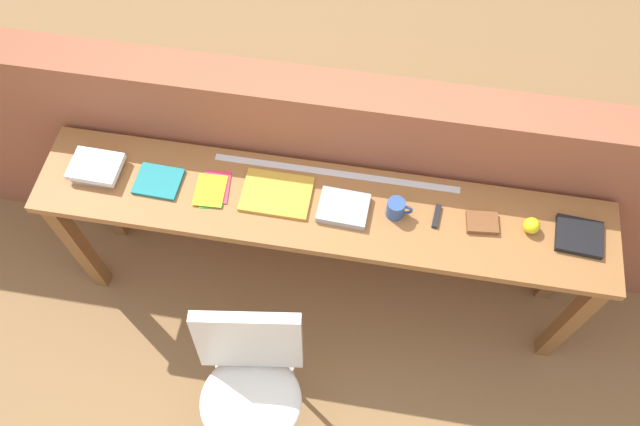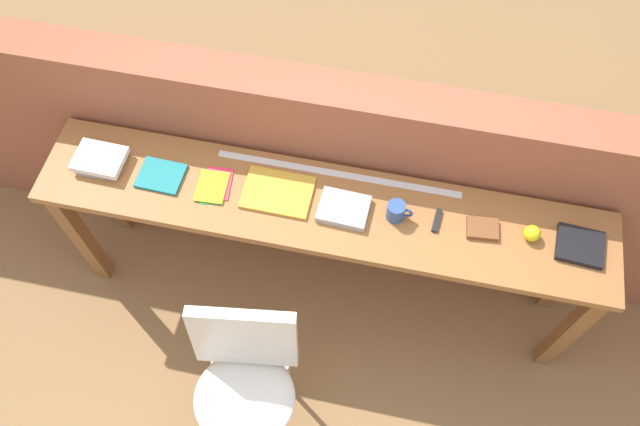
{
  "view_description": "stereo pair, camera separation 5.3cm",
  "coord_description": "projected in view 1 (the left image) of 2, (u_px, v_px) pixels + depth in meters",
  "views": [
    {
      "loc": [
        0.21,
        -1.02,
        3.17
      ],
      "look_at": [
        0.0,
        0.25,
        0.9
      ],
      "focal_mm": 35.0,
      "sensor_mm": 36.0,
      "label": 1
    },
    {
      "loc": [
        0.26,
        -1.02,
        3.17
      ],
      "look_at": [
        0.0,
        0.25,
        0.9
      ],
      "focal_mm": 35.0,
      "sensor_mm": 36.0,
      "label": 2
    }
  ],
  "objects": [
    {
      "name": "sports_ball_small",
      "position": [
        532.0,
        226.0,
        2.57
      ],
      "size": [
        0.07,
        0.07,
        0.07
      ],
      "primitive_type": "sphere",
      "color": "yellow",
      "rests_on": "sideboard"
    },
    {
      "name": "brick_wall_back",
      "position": [
        333.0,
        173.0,
        3.05
      ],
      "size": [
        6.0,
        0.2,
        1.25
      ],
      "primitive_type": "cube",
      "color": "#935138",
      "rests_on": "ground"
    },
    {
      "name": "book_open_centre",
      "position": [
        277.0,
        194.0,
        2.68
      ],
      "size": [
        0.3,
        0.22,
        0.02
      ],
      "primitive_type": "cube",
      "rotation": [
        0.0,
        0.0,
        -0.01
      ],
      "color": "gold",
      "rests_on": "sideboard"
    },
    {
      "name": "multitool_folded",
      "position": [
        437.0,
        216.0,
        2.62
      ],
      "size": [
        0.03,
        0.11,
        0.02
      ],
      "primitive_type": "cube",
      "rotation": [
        0.0,
        0.0,
        -0.1
      ],
      "color": "black",
      "rests_on": "sideboard"
    },
    {
      "name": "sideboard",
      "position": [
        322.0,
        221.0,
        2.78
      ],
      "size": [
        2.5,
        0.44,
        0.88
      ],
      "color": "#996033",
      "rests_on": "ground"
    },
    {
      "name": "chair_white_moulded",
      "position": [
        250.0,
        381.0,
        2.64
      ],
      "size": [
        0.5,
        0.51,
        0.89
      ],
      "color": "silver",
      "rests_on": "ground"
    },
    {
      "name": "leather_journal_brown",
      "position": [
        482.0,
        223.0,
        2.6
      ],
      "size": [
        0.14,
        0.11,
        0.02
      ],
      "primitive_type": "cube",
      "rotation": [
        0.0,
        0.0,
        0.09
      ],
      "color": "brown",
      "rests_on": "sideboard"
    },
    {
      "name": "ground_plane",
      "position": [
        312.0,
        338.0,
        3.28
      ],
      "size": [
        40.0,
        40.0,
        0.0
      ],
      "primitive_type": "plane",
      "color": "olive"
    },
    {
      "name": "mug",
      "position": [
        396.0,
        209.0,
        2.6
      ],
      "size": [
        0.11,
        0.08,
        0.09
      ],
      "color": "#2D4C8C",
      "rests_on": "sideboard"
    },
    {
      "name": "book_grey_hardcover",
      "position": [
        343.0,
        208.0,
        2.63
      ],
      "size": [
        0.22,
        0.17,
        0.03
      ],
      "primitive_type": "cube",
      "rotation": [
        0.0,
        0.0,
        -0.04
      ],
      "color": "#9E9EA3",
      "rests_on": "sideboard"
    },
    {
      "name": "book_stack_leftmost",
      "position": [
        97.0,
        167.0,
        2.72
      ],
      "size": [
        0.22,
        0.18,
        0.06
      ],
      "color": "#9E9EA3",
      "rests_on": "sideboard"
    },
    {
      "name": "ruler_metal_back_edge",
      "position": [
        336.0,
        173.0,
        2.74
      ],
      "size": [
        1.09,
        0.03,
        0.0
      ],
      "primitive_type": "cube",
      "color": "silver",
      "rests_on": "sideboard"
    },
    {
      "name": "magazine_cycling",
      "position": [
        158.0,
        181.0,
        2.71
      ],
      "size": [
        0.2,
        0.17,
        0.02
      ],
      "primitive_type": "cube",
      "rotation": [
        0.0,
        0.0,
        -0.03
      ],
      "color": "#19757A",
      "rests_on": "sideboard"
    },
    {
      "name": "book_repair_rightmost",
      "position": [
        579.0,
        236.0,
        2.57
      ],
      "size": [
        0.2,
        0.18,
        0.03
      ],
      "primitive_type": "cube",
      "rotation": [
        0.0,
        0.0,
        -0.07
      ],
      "color": "black",
      "rests_on": "sideboard"
    },
    {
      "name": "pamphlet_pile_colourful",
      "position": [
        212.0,
        189.0,
        2.69
      ],
      "size": [
        0.15,
        0.2,
        0.01
      ],
      "color": "green",
      "rests_on": "sideboard"
    }
  ]
}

